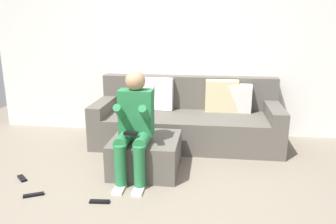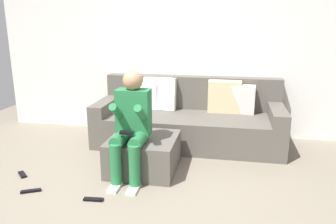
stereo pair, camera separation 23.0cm
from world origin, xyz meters
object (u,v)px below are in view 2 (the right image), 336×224
at_px(ottoman, 144,154).
at_px(person_seated, 131,122).
at_px(couch_sectional, 189,120).
at_px(remote_under_side_table, 22,174).
at_px(remote_by_storage_bin, 31,191).
at_px(remote_near_ottoman, 93,199).

xyz_separation_m(ottoman, person_seated, (-0.08, -0.19, 0.42)).
relative_size(couch_sectional, remote_under_side_table, 15.00).
bearing_deg(person_seated, couch_sectional, 68.80).
bearing_deg(person_seated, remote_under_side_table, -170.23).
bearing_deg(remote_under_side_table, couch_sectional, 84.06).
bearing_deg(remote_by_storage_bin, couch_sectional, 24.51).
xyz_separation_m(remote_near_ottoman, remote_by_storage_bin, (-0.67, 0.04, 0.00)).
relative_size(person_seated, remote_by_storage_bin, 6.05).
bearing_deg(ottoman, couch_sectional, 68.87).
height_order(couch_sectional, remote_under_side_table, couch_sectional).
relative_size(couch_sectional, ottoman, 3.37).
height_order(couch_sectional, ottoman, couch_sectional).
relative_size(couch_sectional, remote_near_ottoman, 13.21).
height_order(remote_near_ottoman, remote_by_storage_bin, same).
xyz_separation_m(remote_near_ottoman, remote_under_side_table, (-0.98, 0.36, 0.00)).
bearing_deg(remote_near_ottoman, remote_by_storage_bin, 172.39).
distance_m(person_seated, remote_by_storage_bin, 1.20).
bearing_deg(couch_sectional, remote_by_storage_bin, -128.17).
xyz_separation_m(couch_sectional, person_seated, (-0.47, -1.20, 0.29)).
distance_m(remote_near_ottoman, remote_by_storage_bin, 0.68).
distance_m(ottoman, remote_near_ottoman, 0.83).
height_order(remote_near_ottoman, remote_under_side_table, same).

